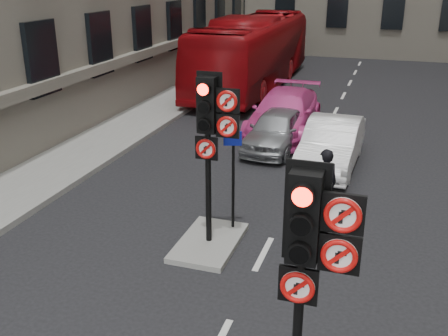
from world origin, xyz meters
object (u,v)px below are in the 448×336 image
Objects in this scene: car_pink at (284,113)px; bus_red at (253,52)px; car_silver at (277,130)px; car_white at (331,144)px; motorcycle at (314,217)px; info_sign at (233,166)px; signal_near at (310,248)px; signal_far at (212,124)px; motorcyclist at (324,183)px.

car_pink is 7.82m from bus_red.
car_white is at bearing -26.43° from car_silver.
car_pink reaches higher than motorcycle.
car_pink is at bearing 76.07° from info_sign.
car_silver is at bearing 104.47° from signal_near.
signal_far is at bearing 123.02° from signal_near.
info_sign is at bearing -75.78° from bus_red.
motorcycle is at bearing 27.06° from signal_far.
car_white is 4.58m from motorcycle.
car_silver is 1.67× the size of info_sign.
signal_near is 5.46m from motorcycle.
motorcycle is (2.25, -7.40, -0.24)m from car_pink.
bus_red is 15.21m from info_sign.
car_silver is 0.31× the size of bus_red.
bus_red is (-3.22, 8.82, 1.07)m from car_silver.
car_silver is (-2.76, 10.70, -1.94)m from signal_near.
car_white is 3.40m from motorcyclist.
motorcyclist is (5.38, -13.33, -0.87)m from bus_red.
car_pink is 7.74m from motorcycle.
signal_far is (-2.60, 4.00, 0.12)m from signal_near.
bus_red is at bearing 102.30° from signal_far.
signal_far is 3.50m from motorcyclist.
signal_far is 1.59× the size of info_sign.
car_white is at bearing -105.82° from motorcyclist.
car_pink is 3.04× the size of motorcyclist.
motorcyclist reaches higher than car_pink.
signal_near reaches higher than car_silver.
signal_far is at bearing -88.39° from car_pink.
info_sign is at bearing -82.37° from car_silver.
motorcycle is at bearing -85.40° from car_white.
info_sign is (-1.78, -1.45, 0.73)m from motorcyclist.
motorcycle is 1.00× the size of motorcyclist.
bus_red is (-3.10, 7.11, 0.96)m from car_pink.
motorcyclist is (2.28, -6.22, 0.10)m from car_pink.
car_silver is 5.00m from motorcyclist.
motorcycle is (1.97, 1.01, -2.20)m from signal_far.
motorcycle is (0.23, -4.57, -0.20)m from car_white.
bus_red reaches higher than motorcyclist.
car_white is 2.54× the size of motorcyclist.
car_pink is (-0.12, 1.71, 0.10)m from car_silver.
car_silver is at bearing 114.97° from motorcycle.
info_sign is (-1.52, -4.84, 0.87)m from car_white.
signal_near is 0.95× the size of car_silver.
motorcyclist is (0.02, 1.18, 0.33)m from motorcycle.
car_silver is 2.20m from car_white.
car_white is 11.23m from bus_red.
motorcycle is at bearing 68.66° from motorcyclist.
car_silver is 1.72m from car_pink.
info_sign is at bearing -166.87° from motorcycle.
info_sign is (3.60, -14.78, -0.14)m from bus_red.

